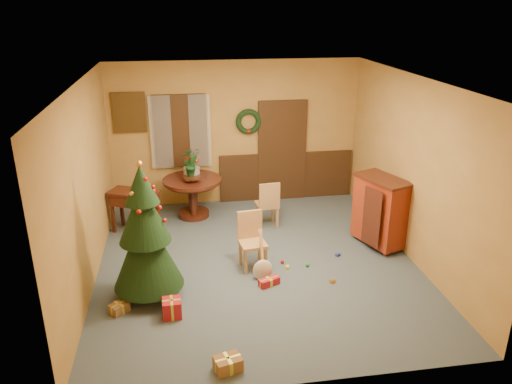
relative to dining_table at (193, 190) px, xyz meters
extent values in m
plane|color=#36454E|center=(0.93, -2.05, -0.54)|extent=(5.50, 5.50, 0.00)
plane|color=silver|center=(0.93, -2.05, 2.36)|extent=(5.50, 5.50, 0.00)
plane|color=olive|center=(0.93, 0.70, 0.91)|extent=(5.00, 0.00, 5.00)
plane|color=olive|center=(0.93, -4.80, 0.91)|extent=(5.00, 0.00, 5.00)
plane|color=olive|center=(-1.57, -2.05, 0.91)|extent=(0.00, 5.50, 5.50)
plane|color=olive|center=(3.43, -2.05, 0.91)|extent=(0.00, 5.50, 5.50)
cube|color=black|center=(1.98, 0.66, -0.04)|extent=(2.80, 0.06, 1.00)
cube|color=black|center=(1.88, 0.65, 0.51)|extent=(1.00, 0.08, 2.10)
cube|color=white|center=(1.88, 0.68, 0.46)|extent=(0.80, 0.03, 1.90)
cube|color=black|center=(-0.17, 0.65, 1.01)|extent=(1.05, 0.08, 1.45)
cube|color=white|center=(-0.17, 0.68, 1.01)|extent=(0.88, 0.03, 1.25)
cube|color=white|center=(-0.55, 0.60, 1.01)|extent=(0.42, 0.02, 1.45)
cube|color=white|center=(0.21, 0.60, 1.01)|extent=(0.42, 0.02, 1.45)
torus|color=black|center=(1.18, 0.62, 1.16)|extent=(0.51, 0.11, 0.51)
cube|color=#4C3819|center=(-1.12, 0.66, 1.41)|extent=(0.62, 0.05, 0.78)
cube|color=gray|center=(-1.12, 0.69, 1.41)|extent=(0.48, 0.02, 0.62)
cylinder|color=black|center=(0.00, 0.00, 0.20)|extent=(1.13, 1.13, 0.06)
cylinder|color=black|center=(0.00, 0.00, 0.14)|extent=(1.01, 1.01, 0.04)
cylinder|color=black|center=(0.00, 0.00, -0.16)|extent=(0.18, 0.18, 0.62)
cylinder|color=black|center=(0.00, 0.00, -0.49)|extent=(0.60, 0.60, 0.10)
cylinder|color=slate|center=(0.00, 0.00, 0.35)|extent=(0.31, 0.31, 0.23)
imported|color=#1E4C23|center=(0.00, 0.00, 0.66)|extent=(0.36, 0.32, 0.40)
cube|color=#A87E43|center=(0.84, -2.19, -0.12)|extent=(0.44, 0.44, 0.05)
cube|color=#A87E43|center=(0.82, -2.01, 0.13)|extent=(0.40, 0.09, 0.47)
cube|color=#A87E43|center=(0.98, -2.01, -0.34)|extent=(0.05, 0.05, 0.40)
cube|color=#A87E43|center=(0.66, -2.05, -0.34)|extent=(0.05, 0.05, 0.40)
cube|color=#A87E43|center=(1.02, -2.32, -0.34)|extent=(0.05, 0.05, 0.40)
cube|color=#A87E43|center=(0.70, -2.36, -0.34)|extent=(0.05, 0.05, 0.40)
cube|color=#A87E43|center=(1.34, -0.64, -0.13)|extent=(0.42, 0.42, 0.05)
cube|color=#A87E43|center=(1.36, -0.81, 0.12)|extent=(0.39, 0.07, 0.46)
cube|color=#A87E43|center=(1.20, -0.81, -0.34)|extent=(0.05, 0.05, 0.40)
cube|color=#A87E43|center=(1.51, -0.78, -0.34)|extent=(0.05, 0.05, 0.40)
cube|color=#A87E43|center=(1.17, -0.49, -0.34)|extent=(0.05, 0.05, 0.40)
cube|color=#A87E43|center=(1.48, -0.46, -0.34)|extent=(0.05, 0.05, 0.40)
cylinder|color=black|center=(0.00, -0.16, -0.11)|extent=(0.11, 0.11, 0.86)
cylinder|color=black|center=(0.00, -0.16, 0.33)|extent=(0.34, 0.34, 0.03)
imported|color=#19471E|center=(0.00, -0.16, 0.56)|extent=(0.28, 0.25, 0.43)
cylinder|color=#382111|center=(-0.73, -2.73, -0.44)|extent=(0.12, 0.12, 0.21)
cone|color=black|center=(-0.73, -2.73, 0.22)|extent=(0.98, 0.98, 1.16)
cone|color=black|center=(-0.73, -2.73, 0.75)|extent=(0.71, 0.71, 0.85)
cone|color=black|center=(-0.73, -2.73, 1.15)|extent=(0.46, 0.46, 0.54)
sphere|color=gold|center=(-0.73, -2.73, 1.44)|extent=(0.09, 0.09, 0.09)
cube|color=black|center=(-1.06, -0.52, 0.21)|extent=(0.98, 0.76, 0.05)
cube|color=black|center=(-1.06, -0.52, 0.08)|extent=(0.91, 0.70, 0.19)
cube|color=black|center=(-1.43, -0.52, -0.18)|extent=(0.18, 0.30, 0.72)
cube|color=black|center=(-0.68, -0.52, -0.18)|extent=(0.18, 0.30, 0.72)
cube|color=#61190B|center=(3.08, -1.74, 0.09)|extent=(0.74, 1.01, 1.12)
cube|color=black|center=(3.08, -1.74, 0.66)|extent=(0.81, 1.08, 0.05)
cylinder|color=black|center=(3.08, -2.12, -0.50)|extent=(0.06, 0.06, 0.08)
cylinder|color=black|center=(3.08, -1.36, -0.50)|extent=(0.06, 0.06, 0.08)
cube|color=brown|center=(0.21, -4.45, -0.46)|extent=(0.35, 0.29, 0.16)
cube|color=gold|center=(0.21, -4.45, -0.46)|extent=(0.30, 0.11, 0.16)
cube|color=gold|center=(0.21, -4.45, -0.46)|extent=(0.10, 0.23, 0.16)
cube|color=#A8161E|center=(-0.42, -3.29, -0.42)|extent=(0.26, 0.26, 0.25)
cube|color=gold|center=(-0.42, -3.29, -0.42)|extent=(0.25, 0.05, 0.25)
cube|color=gold|center=(-0.42, -3.29, -0.42)|extent=(0.05, 0.25, 0.25)
cube|color=brown|center=(-1.13, -3.10, -0.48)|extent=(0.30, 0.30, 0.13)
cube|color=gold|center=(-1.13, -3.10, -0.48)|extent=(0.20, 0.19, 0.14)
cube|color=gold|center=(-1.13, -3.10, -0.48)|extent=(0.15, 0.15, 0.14)
cube|color=#A8161E|center=(1.00, -2.73, -0.49)|extent=(0.34, 0.25, 0.11)
cube|color=gold|center=(1.00, -2.73, -0.49)|extent=(0.30, 0.15, 0.11)
cube|color=gold|center=(1.00, -2.73, -0.49)|extent=(0.10, 0.14, 0.11)
cube|color=#233198|center=(2.29, -2.03, -0.52)|extent=(0.09, 0.09, 0.05)
sphere|color=#238235|center=(1.70, -2.29, -0.51)|extent=(0.06, 0.06, 0.06)
cube|color=gold|center=(1.37, -2.30, -0.52)|extent=(0.08, 0.09, 0.05)
sphere|color=#B5180C|center=(1.33, -2.13, -0.51)|extent=(0.06, 0.06, 0.06)
cube|color=gold|center=(1.95, -2.82, -0.52)|extent=(0.09, 0.06, 0.05)
camera|label=1|loc=(-0.19, -9.05, 3.42)|focal=35.00mm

